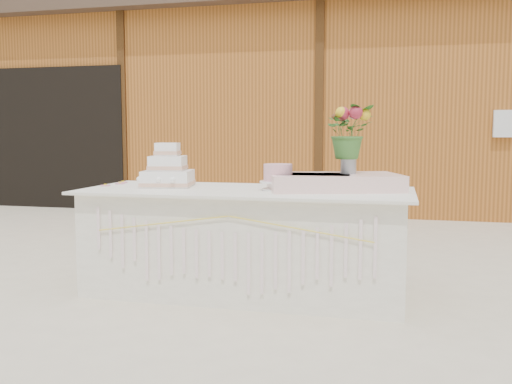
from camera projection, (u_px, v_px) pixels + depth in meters
ground at (246, 292)px, 4.25m from camera, size 80.00×80.00×0.00m
barn at (334, 104)px, 9.87m from camera, size 12.60×4.60×3.30m
cake_table at (246, 241)px, 4.21m from camera, size 2.40×1.00×0.77m
wedding_cake at (168, 172)px, 4.39m from camera, size 0.43×0.43×0.34m
pink_cake_stand at (278, 176)px, 4.08m from camera, size 0.26×0.26×0.19m
satin_runner at (334, 182)px, 4.11m from camera, size 1.05×0.80×0.12m
flower_vase at (348, 163)px, 4.12m from camera, size 0.11×0.11×0.16m
bouquet at (349, 125)px, 4.09m from camera, size 0.44×0.41×0.39m
loose_flowers at (121, 184)px, 4.53m from camera, size 0.24×0.40×0.02m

